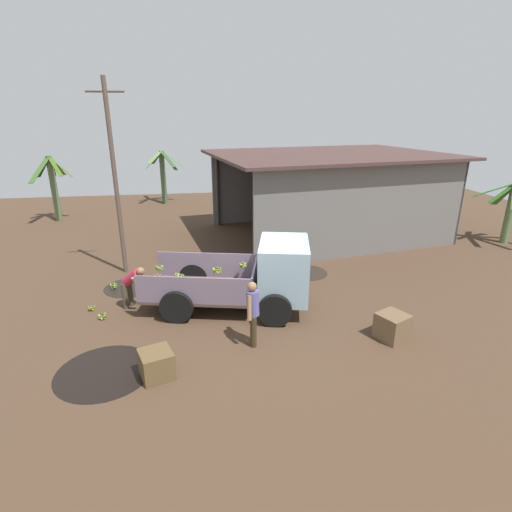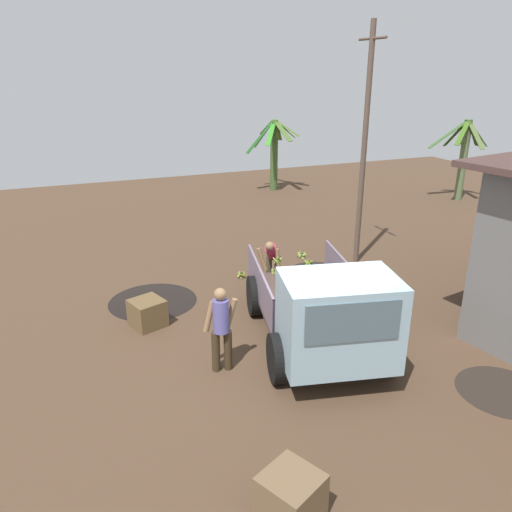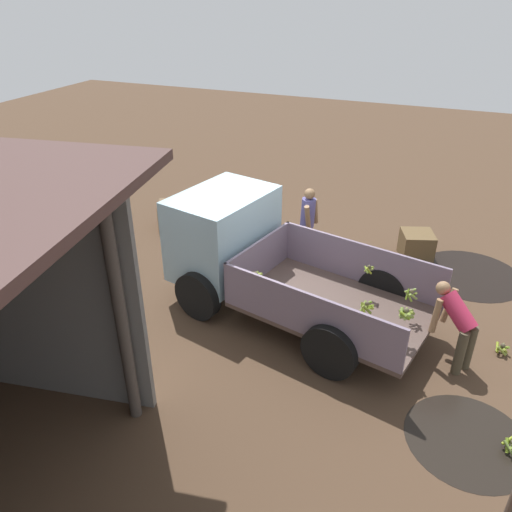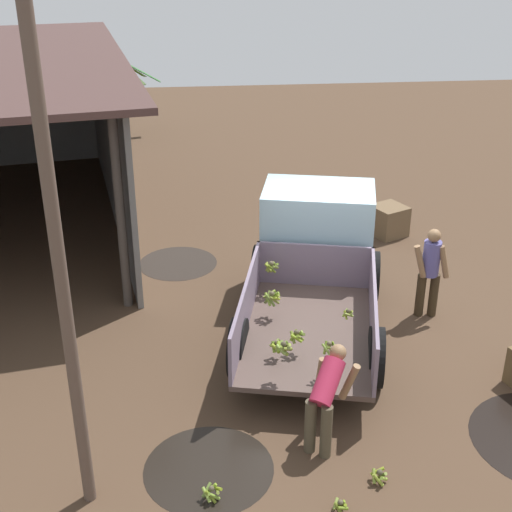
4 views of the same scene
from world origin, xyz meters
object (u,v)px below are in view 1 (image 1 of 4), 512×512
(cargo_truck, at_px, (265,274))
(wooden_crate_0, at_px, (157,364))
(utility_pole, at_px, (115,178))
(banana_bunch_on_ground_1, at_px, (102,316))
(wooden_crate_1, at_px, (392,326))
(banana_bunch_on_ground_0, at_px, (113,285))
(person_worker_loading, at_px, (132,283))
(banana_bunch_on_ground_2, at_px, (91,308))
(person_foreground_visitor, at_px, (253,310))

(cargo_truck, bearing_deg, wooden_crate_0, -121.99)
(utility_pole, distance_m, wooden_crate_0, 7.08)
(banana_bunch_on_ground_1, bearing_deg, wooden_crate_1, -15.93)
(banana_bunch_on_ground_0, bearing_deg, utility_pole, 83.20)
(person_worker_loading, bearing_deg, banana_bunch_on_ground_2, -148.12)
(wooden_crate_0, relative_size, wooden_crate_1, 0.98)
(banana_bunch_on_ground_0, relative_size, banana_bunch_on_ground_1, 1.18)
(utility_pole, xyz_separation_m, banana_bunch_on_ground_1, (-0.10, -3.47, -3.16))
(banana_bunch_on_ground_2, height_order, wooden_crate_0, wooden_crate_0)
(utility_pole, distance_m, person_foreground_visitor, 6.89)
(banana_bunch_on_ground_1, relative_size, banana_bunch_on_ground_2, 1.16)
(banana_bunch_on_ground_2, bearing_deg, banana_bunch_on_ground_0, 77.18)
(utility_pole, relative_size, banana_bunch_on_ground_2, 33.19)
(person_worker_loading, relative_size, wooden_crate_1, 1.98)
(cargo_truck, xyz_separation_m, wooden_crate_1, (2.81, -2.10, -0.70))
(cargo_truck, bearing_deg, wooden_crate_1, -23.80)
(utility_pole, xyz_separation_m, banana_bunch_on_ground_0, (-0.17, -1.43, -3.16))
(cargo_truck, relative_size, wooden_crate_1, 7.34)
(wooden_crate_1, bearing_deg, banana_bunch_on_ground_1, 164.07)
(utility_pole, distance_m, banana_bunch_on_ground_2, 4.34)
(utility_pole, distance_m, banana_bunch_on_ground_1, 4.69)
(person_worker_loading, relative_size, wooden_crate_0, 2.02)
(person_foreground_visitor, xyz_separation_m, wooden_crate_0, (-2.17, -0.95, -0.60))
(person_foreground_visitor, height_order, banana_bunch_on_ground_2, person_foreground_visitor)
(utility_pole, bearing_deg, person_worker_loading, -76.91)
(banana_bunch_on_ground_1, distance_m, wooden_crate_0, 3.23)
(person_foreground_visitor, distance_m, banana_bunch_on_ground_1, 4.32)
(banana_bunch_on_ground_2, bearing_deg, person_worker_loading, -1.56)
(person_foreground_visitor, height_order, wooden_crate_1, person_foreground_visitor)
(cargo_truck, distance_m, banana_bunch_on_ground_2, 4.98)
(cargo_truck, height_order, banana_bunch_on_ground_2, cargo_truck)
(wooden_crate_0, bearing_deg, banana_bunch_on_ground_0, 110.01)
(utility_pole, height_order, banana_bunch_on_ground_2, utility_pole)
(banana_bunch_on_ground_1, xyz_separation_m, wooden_crate_0, (1.67, -2.76, 0.19))
(banana_bunch_on_ground_1, distance_m, banana_bunch_on_ground_2, 0.70)
(banana_bunch_on_ground_0, distance_m, wooden_crate_1, 8.41)
(person_foreground_visitor, distance_m, wooden_crate_0, 2.45)
(banana_bunch_on_ground_1, bearing_deg, person_worker_loading, 34.29)
(wooden_crate_0, distance_m, wooden_crate_1, 5.63)
(wooden_crate_1, bearing_deg, cargo_truck, 143.21)
(person_worker_loading, height_order, banana_bunch_on_ground_0, person_worker_loading)
(utility_pole, relative_size, person_foreground_visitor, 3.91)
(person_worker_loading, xyz_separation_m, banana_bunch_on_ground_0, (-0.85, 1.50, -0.66))
(banana_bunch_on_ground_1, xyz_separation_m, wooden_crate_1, (7.26, -2.07, 0.22))
(person_foreground_visitor, bearing_deg, person_worker_loading, -29.21)
(banana_bunch_on_ground_1, bearing_deg, utility_pole, 88.38)
(banana_bunch_on_ground_1, bearing_deg, wooden_crate_0, -58.78)
(person_foreground_visitor, height_order, banana_bunch_on_ground_0, person_foreground_visitor)
(utility_pole, height_order, person_worker_loading, utility_pole)
(utility_pole, bearing_deg, wooden_crate_0, -75.81)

